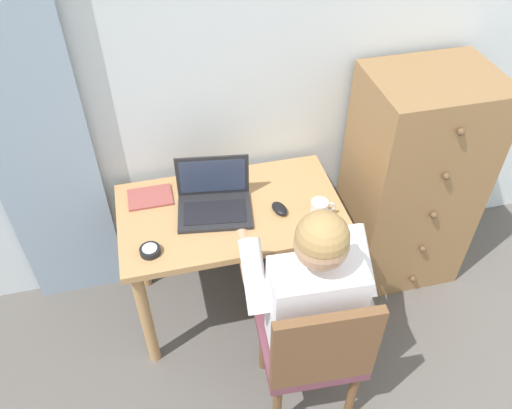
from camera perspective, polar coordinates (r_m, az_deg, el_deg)
wall_back at (r=2.51m, az=4.85°, el=15.88°), size 4.80×0.05×2.50m
curtain_panel at (r=2.49m, az=-23.48°, el=7.24°), size 0.47×0.03×2.15m
desk at (r=2.51m, az=-2.75°, el=-2.45°), size 1.05×0.61×0.71m
dresser at (r=2.84m, az=16.69°, el=2.34°), size 0.60×0.51×1.24m
chair at (r=2.25m, az=6.46°, el=-15.58°), size 0.44×0.42×0.86m
person_seated at (r=2.20m, az=5.58°, el=-9.13°), size 0.55×0.60×1.18m
laptop at (r=2.41m, az=-4.66°, el=0.57°), size 0.37×0.30×0.24m
computer_mouse at (r=2.41m, az=2.61°, el=-0.46°), size 0.08×0.11×0.03m
desk_clock at (r=2.28m, az=-11.60°, el=-5.00°), size 0.09×0.09×0.03m
notebook_pad at (r=2.54m, az=-11.60°, el=0.79°), size 0.21×0.15×0.01m
coffee_mug at (r=2.38m, az=7.04°, el=-0.55°), size 0.12×0.08×0.09m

